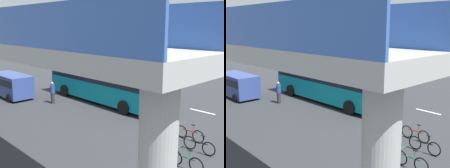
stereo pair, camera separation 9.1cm
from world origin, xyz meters
The scene contains 11 objects.
ground centered at (0.00, 0.00, 0.00)m, with size 80.00×80.00×0.00m, color #2D3033.
city_bus centered at (1.24, 0.49, 1.88)m, with size 11.54×2.85×3.15m.
parked_van centered at (8.01, 5.31, 1.18)m, with size 4.80×2.17×2.05m.
bicycle_red centered at (-8.15, 2.41, 0.37)m, with size 1.77×0.44×0.96m.
bicycle_green centered at (-9.72, 5.36, 0.37)m, with size 1.77×0.44×0.96m.
bicycle_black centered at (-9.29, 3.44, 0.37)m, with size 1.77×0.44×0.96m.
pedestrian centered at (3.64, 3.81, 0.89)m, with size 0.38×0.38×1.79m.
lane_dash_leftmost centered at (-6.00, -2.96, 0.00)m, with size 2.00×0.20×0.01m, color silver.
lane_dash_left centered at (-2.00, -2.96, 0.00)m, with size 2.00×0.20×0.01m, color silver.
lane_dash_centre centered at (2.00, -2.96, 0.00)m, with size 2.00×0.20×0.01m, color silver.
lane_dash_right centered at (6.00, -2.96, 0.00)m, with size 2.00×0.20×0.01m, color silver.
Camera 2 is at (-15.82, 15.64, 6.31)m, focal length 45.00 mm.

